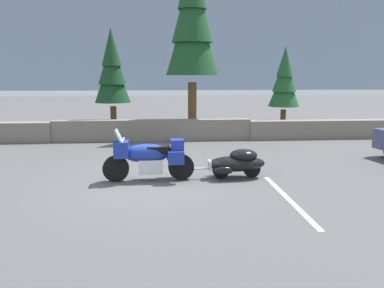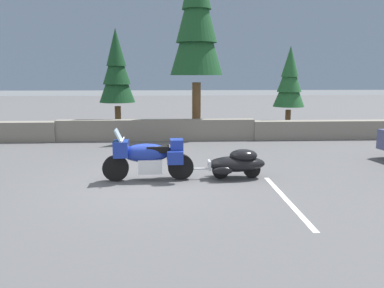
{
  "view_description": "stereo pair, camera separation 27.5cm",
  "coord_description": "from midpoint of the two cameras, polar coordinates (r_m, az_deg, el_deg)",
  "views": [
    {
      "loc": [
        0.36,
        -9.47,
        2.68
      ],
      "look_at": [
        1.17,
        0.7,
        0.85
      ],
      "focal_mm": 36.59,
      "sensor_mm": 36.0,
      "label": 1
    },
    {
      "loc": [
        0.64,
        -9.48,
        2.68
      ],
      "look_at": [
        1.17,
        0.7,
        0.85
      ],
      "focal_mm": 36.59,
      "sensor_mm": 36.0,
      "label": 2
    }
  ],
  "objects": [
    {
      "name": "touring_motorcycle",
      "position": [
        9.96,
        -5.66,
        -1.8
      ],
      "size": [
        2.31,
        0.78,
        1.33
      ],
      "color": "black",
      "rests_on": "ground"
    },
    {
      "name": "parking_stripe_marker",
      "position": [
        8.8,
        14.47,
        -7.85
      ],
      "size": [
        0.12,
        3.6,
        0.01
      ],
      "primitive_type": "cube",
      "color": "silver",
      "rests_on": "ground"
    },
    {
      "name": "pine_tree_far_right",
      "position": [
        17.02,
        -10.49,
        10.62
      ],
      "size": [
        1.5,
        1.5,
        4.57
      ],
      "color": "brown",
      "rests_on": "ground"
    },
    {
      "name": "stone_guard_wall",
      "position": [
        16.01,
        -5.01,
        1.96
      ],
      "size": [
        24.0,
        0.59,
        0.85
      ],
      "color": "slate",
      "rests_on": "ground"
    },
    {
      "name": "car_shaped_trailer",
      "position": [
        10.23,
        7.32,
        -2.72
      ],
      "size": [
        2.21,
        0.8,
        0.76
      ],
      "color": "black",
      "rests_on": "ground"
    },
    {
      "name": "distant_ridgeline",
      "position": [
        105.93,
        -3.33,
        13.04
      ],
      "size": [
        240.0,
        80.0,
        16.0
      ],
      "primitive_type": "cube",
      "color": "#7F93AD",
      "rests_on": "ground"
    },
    {
      "name": "pine_tree_secondary",
      "position": [
        17.77,
        14.48,
        9.05
      ],
      "size": [
        1.36,
        1.36,
        3.88
      ],
      "color": "brown",
      "rests_on": "ground"
    },
    {
      "name": "ground_plane",
      "position": [
        9.86,
        -5.8,
        -5.65
      ],
      "size": [
        80.0,
        80.0,
        0.0
      ],
      "primitive_type": "plane",
      "color": "#4C4C4F"
    },
    {
      "name": "pine_tree_tall",
      "position": [
        17.0,
        1.16,
        18.18
      ],
      "size": [
        2.22,
        2.22,
        8.06
      ],
      "color": "brown",
      "rests_on": "ground"
    }
  ]
}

